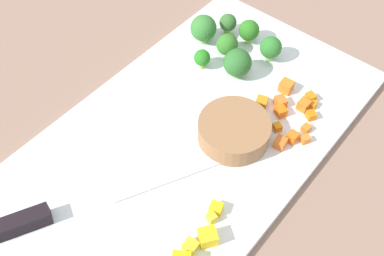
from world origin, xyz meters
The scene contains 28 objects.
ground_plane centered at (0.00, 0.00, 0.00)m, with size 4.00×4.00×0.00m, color #8D6D5C.
cutting_board centered at (0.00, 0.00, 0.01)m, with size 0.56×0.32×0.01m, color white.
prep_bowl centered at (-0.03, 0.05, 0.03)m, with size 0.10×0.10×0.03m, color #976844.
chef_knife centered at (0.19, -0.04, 0.02)m, with size 0.28×0.15×0.02m.
carrot_dice_0 centered at (-0.10, 0.05, 0.02)m, with size 0.02×0.02×0.01m, color orange.
carrot_dice_1 centered at (-0.14, 0.09, 0.02)m, with size 0.02×0.01×0.01m, color orange.
carrot_dice_2 centered at (-0.16, 0.09, 0.02)m, with size 0.01×0.01×0.01m, color orange.
carrot_dice_3 centered at (-0.11, 0.08, 0.02)m, with size 0.02×0.01×0.01m, color orange.
carrot_dice_4 centered at (-0.10, 0.12, 0.02)m, with size 0.01×0.01×0.01m, color orange.
carrot_dice_5 centered at (-0.08, 0.11, 0.02)m, with size 0.01×0.01×0.01m, color orange.
carrot_dice_6 centered at (-0.15, 0.10, 0.02)m, with size 0.01×0.01×0.01m, color orange.
carrot_dice_7 centered at (-0.12, 0.07, 0.02)m, with size 0.02×0.01×0.01m, color orange.
carrot_dice_8 centered at (-0.08, 0.09, 0.02)m, with size 0.01×0.01×0.01m, color orange.
carrot_dice_9 centered at (-0.06, 0.11, 0.02)m, with size 0.02×0.01×0.01m, color orange.
carrot_dice_10 centered at (-0.09, 0.13, 0.02)m, with size 0.01×0.01×0.01m, color orange.
carrot_dice_11 centered at (-0.15, 0.06, 0.02)m, with size 0.02×0.02×0.02m, color orange.
carrot_dice_12 centered at (-0.13, 0.11, 0.02)m, with size 0.01×0.01×0.01m, color orange.
pepper_dice_0 centered at (0.09, 0.10, 0.02)m, with size 0.01×0.01×0.01m, color yellow.
pepper_dice_1 centered at (0.13, 0.11, 0.02)m, with size 0.02×0.01×0.01m, color yellow.
pepper_dice_3 centered at (0.11, 0.12, 0.02)m, with size 0.02×0.02×0.02m, color yellow.
pepper_dice_4 centered at (0.07, 0.10, 0.02)m, with size 0.02×0.01×0.01m, color yellow.
broccoli_floret_0 centered at (-0.16, -0.06, 0.03)m, with size 0.03×0.03×0.03m.
broccoli_floret_1 centered at (-0.13, -0.02, 0.04)m, with size 0.04×0.04×0.05m.
broccoli_floret_2 centered at (-0.16, -0.11, 0.04)m, with size 0.04×0.04×0.05m.
broccoli_floret_3 centered at (-0.20, -0.09, 0.03)m, with size 0.03×0.03×0.04m.
broccoli_floret_4 centered at (-0.19, 0.00, 0.04)m, with size 0.03×0.03×0.04m.
broccoli_floret_5 centered at (-0.11, -0.07, 0.03)m, with size 0.03×0.03×0.03m.
broccoli_floret_6 centered at (-0.20, -0.05, 0.03)m, with size 0.03×0.03×0.04m.
Camera 1 is at (0.29, 0.24, 0.51)m, focal length 42.43 mm.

